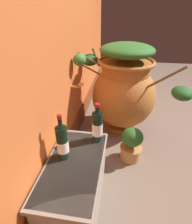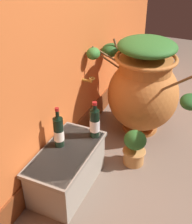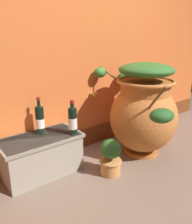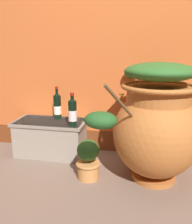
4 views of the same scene
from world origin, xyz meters
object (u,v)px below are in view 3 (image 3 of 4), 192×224
at_px(terracotta_urn, 143,110).
at_px(wine_bottle_middle, 73,120).
at_px(wine_bottle_left, 40,119).
at_px(potted_shrub, 111,157).

relative_size(terracotta_urn, wine_bottle_middle, 3.87).
relative_size(wine_bottle_left, potted_shrub, 1.00).
bearing_deg(wine_bottle_left, potted_shrub, -48.32).
xyz_separation_m(wine_bottle_left, wine_bottle_middle, (0.22, -0.20, -0.00)).
bearing_deg(potted_shrub, wine_bottle_middle, 126.52).
bearing_deg(terracotta_urn, wine_bottle_left, 158.85).
xyz_separation_m(terracotta_urn, wine_bottle_middle, (-0.76, 0.18, 0.01)).
relative_size(terracotta_urn, potted_shrub, 3.62).
xyz_separation_m(terracotta_urn, potted_shrub, (-0.55, -0.11, -0.32)).
height_order(terracotta_urn, wine_bottle_middle, terracotta_urn).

